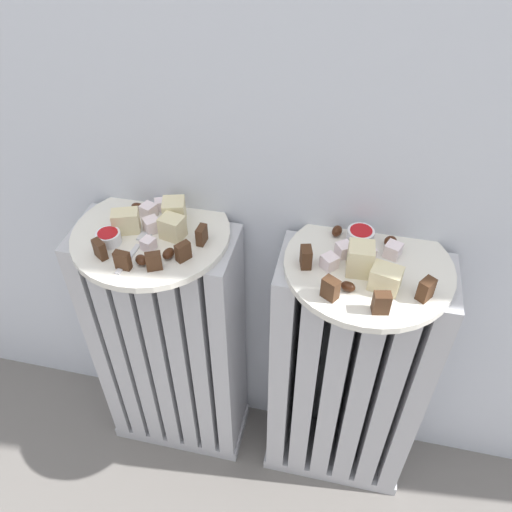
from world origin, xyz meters
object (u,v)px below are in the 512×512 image
object	(u,v)px
jam_bowl_left	(109,237)
fork	(135,249)
jam_bowl_right	(360,236)
plate_right	(368,266)
radiator_right	(346,381)
radiator_left	(171,349)
plate_left	(151,234)

from	to	relation	value
jam_bowl_left	fork	world-z (taller)	jam_bowl_left
jam_bowl_right	jam_bowl_left	bearing A→B (deg)	-167.28
plate_right	jam_bowl_right	world-z (taller)	jam_bowl_right
fork	radiator_right	bearing A→B (deg)	7.52
radiator_left	plate_right	xyz separation A→B (m)	(0.37, -0.00, 0.32)
radiator_left	plate_left	xyz separation A→B (m)	(0.00, -0.00, 0.32)
plate_right	radiator_right	bearing A→B (deg)	-90.00
radiator_right	fork	bearing A→B (deg)	-172.48
plate_right	jam_bowl_right	xyz separation A→B (m)	(-0.02, 0.05, 0.02)
plate_right	fork	size ratio (longest dim) A/B	2.55
radiator_right	plate_right	xyz separation A→B (m)	(0.00, 0.00, 0.32)
radiator_right	radiator_left	bearing A→B (deg)	180.00
plate_left	plate_right	world-z (taller)	same
radiator_left	jam_bowl_left	bearing A→B (deg)	-143.36
fork	jam_bowl_left	bearing A→B (deg)	170.77
plate_left	jam_bowl_left	bearing A→B (deg)	-143.36
radiator_left	plate_left	bearing A→B (deg)	-90.00
radiator_left	radiator_right	distance (m)	0.37
radiator_left	radiator_right	bearing A→B (deg)	-0.00
plate_left	jam_bowl_right	bearing A→B (deg)	8.11
plate_right	jam_bowl_left	xyz separation A→B (m)	(-0.43, -0.04, 0.02)
plate_left	jam_bowl_left	xyz separation A→B (m)	(-0.06, -0.04, 0.02)
radiator_right	fork	world-z (taller)	fork
radiator_right	plate_right	world-z (taller)	plate_right
radiator_right	jam_bowl_left	world-z (taller)	jam_bowl_left
radiator_left	radiator_right	world-z (taller)	same
jam_bowl_left	jam_bowl_right	xyz separation A→B (m)	(0.41, 0.09, 0.00)
jam_bowl_right	radiator_right	bearing A→B (deg)	-69.37
radiator_left	jam_bowl_right	xyz separation A→B (m)	(0.35, 0.05, 0.34)
radiator_left	jam_bowl_left	world-z (taller)	jam_bowl_left
radiator_right	jam_bowl_right	bearing A→B (deg)	110.63
jam_bowl_right	fork	xyz separation A→B (m)	(-0.36, -0.10, -0.01)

